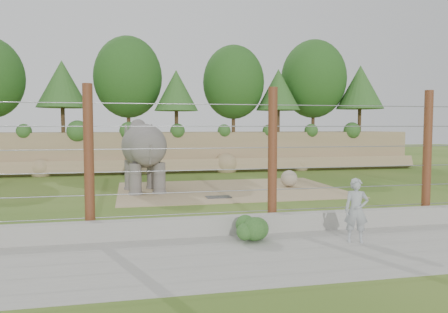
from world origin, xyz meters
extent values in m
plane|color=#355F19|center=(0.00, 0.00, 0.00)|extent=(90.00, 90.00, 0.00)
cube|color=#968259|center=(0.00, 13.00, 1.25)|extent=(30.00, 4.00, 2.50)
cube|color=#968259|center=(0.00, 10.70, 0.35)|extent=(30.00, 1.37, 1.07)
cylinder|color=#3F2B19|center=(-8.00, 12.50, 3.29)|extent=(0.24, 0.24, 1.58)
sphere|color=#25491A|center=(-8.00, 12.50, 5.42)|extent=(3.60, 3.60, 3.60)
cylinder|color=#3F2B19|center=(-4.00, 13.00, 3.46)|extent=(0.24, 0.24, 1.92)
sphere|color=#25491A|center=(-4.00, 13.00, 6.07)|extent=(4.40, 4.40, 4.40)
cylinder|color=#3F2B19|center=(-1.00, 11.80, 3.20)|extent=(0.24, 0.24, 1.40)
sphere|color=#25491A|center=(-1.00, 11.80, 5.10)|extent=(3.20, 3.20, 3.20)
cylinder|color=#3F2B19|center=(3.00, 12.80, 3.41)|extent=(0.24, 0.24, 1.82)
sphere|color=#25491A|center=(3.00, 12.80, 5.88)|extent=(4.16, 4.16, 4.16)
cylinder|color=#3F2B19|center=(6.00, 12.20, 3.25)|extent=(0.24, 0.24, 1.50)
sphere|color=#25491A|center=(6.00, 12.20, 5.29)|extent=(3.44, 3.44, 3.44)
cylinder|color=#3F2B19|center=(9.00, 13.20, 3.51)|extent=(0.24, 0.24, 2.03)
sphere|color=#25491A|center=(9.00, 13.20, 6.27)|extent=(4.64, 4.64, 4.64)
cylinder|color=#3F2B19|center=(12.00, 12.00, 3.32)|extent=(0.24, 0.24, 1.64)
sphere|color=#25491A|center=(12.00, 12.00, 5.55)|extent=(3.76, 3.76, 3.76)
cube|color=tan|center=(0.50, 3.00, 0.01)|extent=(10.00, 7.00, 0.02)
cube|color=#262628|center=(-0.47, 0.91, 0.04)|extent=(1.00, 0.60, 0.03)
sphere|color=gray|center=(3.44, 3.23, 0.42)|extent=(0.79, 0.79, 0.79)
cube|color=#9E9B93|center=(0.00, -5.00, 0.25)|extent=(26.00, 0.35, 0.50)
cube|color=#9E9B93|center=(0.00, -7.00, 0.01)|extent=(26.00, 4.00, 0.01)
cylinder|color=#562A17|center=(-5.00, -4.50, 2.00)|extent=(0.26, 0.26, 4.00)
cylinder|color=#562A17|center=(0.00, -4.50, 2.00)|extent=(0.26, 0.26, 4.00)
cylinder|color=#562A17|center=(5.00, -4.50, 2.00)|extent=(0.26, 0.26, 4.00)
cylinder|color=gray|center=(0.00, -4.50, 0.50)|extent=(20.00, 0.02, 0.02)
cylinder|color=gray|center=(0.00, -4.50, 1.10)|extent=(20.00, 0.02, 0.02)
cylinder|color=gray|center=(0.00, -4.50, 1.70)|extent=(20.00, 0.02, 0.02)
cylinder|color=gray|center=(0.00, -4.50, 2.30)|extent=(20.00, 0.02, 0.02)
cylinder|color=gray|center=(0.00, -4.50, 2.90)|extent=(20.00, 0.02, 0.02)
cylinder|color=gray|center=(0.00, -4.50, 3.50)|extent=(20.00, 0.02, 0.02)
sphere|color=#2D6124|center=(-1.00, -5.80, 0.31)|extent=(0.60, 0.60, 0.60)
imported|color=silver|center=(1.54, -6.47, 0.81)|extent=(0.69, 0.58, 1.60)
camera|label=1|loc=(-3.96, -16.27, 2.91)|focal=35.00mm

